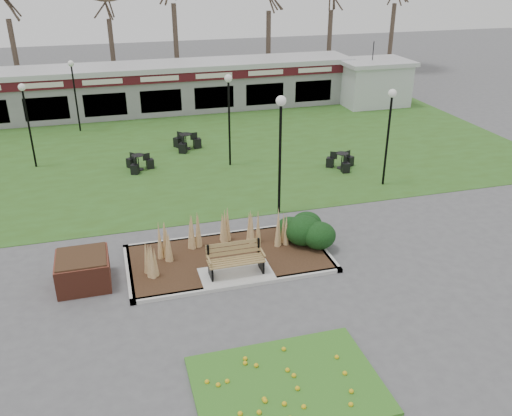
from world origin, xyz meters
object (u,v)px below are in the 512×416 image
object	(u,v)px
lamp_post_mid_left	(25,107)
bistro_set_b	(139,165)
patio_umbrella	(371,76)
bistro_set_c	(342,163)
park_bench	(235,259)
bistro_set_d	(186,144)
lamp_post_mid_right	(229,100)
lamp_post_near_left	(280,130)
service_hut	(373,82)
lamp_post_far_right	(390,116)
lamp_post_far_left	(73,80)
food_pavilion	(158,88)
brick_planter	(83,270)

from	to	relation	value
lamp_post_mid_left	bistro_set_b	distance (m)	5.44
lamp_post_mid_left	patio_umbrella	distance (m)	20.86
lamp_post_mid_left	bistro_set_c	world-z (taller)	lamp_post_mid_left
park_bench	bistro_set_d	distance (m)	12.09
lamp_post_mid_left	lamp_post_mid_right	distance (m)	8.91
bistro_set_b	patio_umbrella	world-z (taller)	patio_umbrella
lamp_post_mid_left	bistro_set_d	xyz separation A→B (m)	(7.03, 0.57, -2.50)
patio_umbrella	lamp_post_mid_right	bearing A→B (deg)	-143.07
bistro_set_d	lamp_post_near_left	bearing A→B (deg)	-75.09
bistro_set_c	service_hut	bearing A→B (deg)	56.90
lamp_post_mid_left	lamp_post_far_right	size ratio (longest dim) A/B	0.94
lamp_post_mid_left	lamp_post_far_left	size ratio (longest dim) A/B	1.00
service_hut	bistro_set_c	bearing A→B (deg)	-123.10
lamp_post_far_left	lamp_post_near_left	bearing A→B (deg)	-60.42
service_hut	lamp_post_mid_right	world-z (taller)	lamp_post_mid_right
lamp_post_mid_right	service_hut	bearing A→B (deg)	36.44
food_pavilion	lamp_post_near_left	xyz separation A→B (m)	(2.64, -15.86, 1.77)
lamp_post_mid_left	bistro_set_b	bearing A→B (deg)	-20.62
lamp_post_near_left	lamp_post_far_right	size ratio (longest dim) A/B	1.10
patio_umbrella	food_pavilion	bearing A→B (deg)	171.60
patio_umbrella	service_hut	bearing A→B (deg)	0.00
patio_umbrella	park_bench	bearing A→B (deg)	-126.83
brick_planter	food_pavilion	size ratio (longest dim) A/B	0.06
brick_planter	lamp_post_mid_left	xyz separation A→B (m)	(-2.18, 10.76, 2.31)
bistro_set_b	bistro_set_d	distance (m)	3.39
park_bench	bistro_set_d	world-z (taller)	park_bench
bistro_set_b	service_hut	bearing A→B (deg)	27.02
brick_planter	lamp_post_far_right	bearing A→B (deg)	20.40
park_bench	bistro_set_c	distance (m)	10.13
lamp_post_far_left	bistro_set_b	xyz separation A→B (m)	(2.61, -6.94, -2.54)
service_hut	lamp_post_mid_right	distance (m)	14.34
food_pavilion	lamp_post_mid_right	size ratio (longest dim) A/B	5.90
brick_planter	park_bench	bearing A→B (deg)	-9.69
food_pavilion	park_bench	bearing A→B (deg)	-90.00
service_hut	lamp_post_mid_left	xyz separation A→B (m)	(-20.08, -6.24, 1.33)
lamp_post_far_left	bistro_set_d	world-z (taller)	lamp_post_far_left
brick_planter	lamp_post_near_left	xyz separation A→B (m)	(7.04, 3.10, 2.77)
lamp_post_mid_right	patio_umbrella	distance (m)	14.14
lamp_post_far_left	patio_umbrella	distance (m)	18.04
lamp_post_far_left	bistro_set_d	distance (m)	7.38
lamp_post_near_left	lamp_post_mid_right	bearing A→B (deg)	96.27
brick_planter	food_pavilion	bearing A→B (deg)	76.94
patio_umbrella	lamp_post_far_left	bearing A→B (deg)	-176.82
bistro_set_b	patio_umbrella	distance (m)	17.37
lamp_post_mid_right	lamp_post_far_right	distance (m)	6.97
food_pavilion	bistro_set_b	world-z (taller)	food_pavilion
lamp_post_far_right	patio_umbrella	size ratio (longest dim) A/B	1.38
bistro_set_c	bistro_set_d	xyz separation A→B (m)	(-6.37, 4.59, 0.02)
lamp_post_near_left	bistro_set_c	xyz separation A→B (m)	(4.18, 3.64, -2.99)
park_bench	brick_planter	distance (m)	4.47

